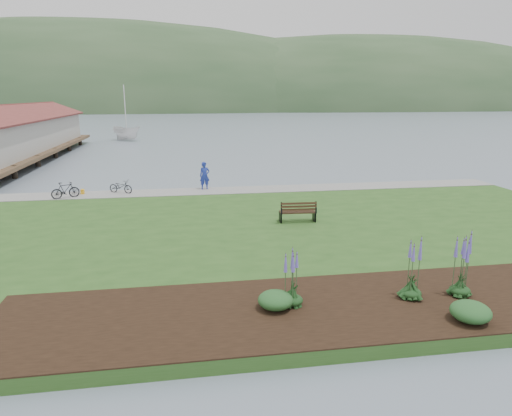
{
  "coord_description": "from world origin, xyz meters",
  "views": [
    {
      "loc": [
        -3.61,
        -21.3,
        6.32
      ],
      "look_at": [
        -0.41,
        -1.45,
        1.3
      ],
      "focal_mm": 32.0,
      "sensor_mm": 36.0,
      "label": 1
    }
  ],
  "objects_px": {
    "park_bench": "(298,211)",
    "bicycle_a": "(121,186)",
    "person": "(205,173)",
    "sailboat": "(127,141)"
  },
  "relations": [
    {
      "from": "bicycle_a",
      "to": "sailboat",
      "type": "bearing_deg",
      "value": 33.4
    },
    {
      "from": "park_bench",
      "to": "sailboat",
      "type": "xyz_separation_m",
      "value": [
        -12.96,
        46.39,
        -0.92
      ]
    },
    {
      "from": "person",
      "to": "park_bench",
      "type": "bearing_deg",
      "value": -71.54
    },
    {
      "from": "park_bench",
      "to": "bicycle_a",
      "type": "bearing_deg",
      "value": 141.62
    },
    {
      "from": "person",
      "to": "sailboat",
      "type": "bearing_deg",
      "value": 96.59
    },
    {
      "from": "park_bench",
      "to": "person",
      "type": "xyz_separation_m",
      "value": [
        -3.97,
        8.44,
        0.51
      ]
    },
    {
      "from": "person",
      "to": "sailboat",
      "type": "relative_size",
      "value": 0.09
    },
    {
      "from": "park_bench",
      "to": "bicycle_a",
      "type": "xyz_separation_m",
      "value": [
        -9.15,
        8.14,
        -0.11
      ]
    },
    {
      "from": "bicycle_a",
      "to": "sailboat",
      "type": "xyz_separation_m",
      "value": [
        -3.81,
        38.25,
        -0.82
      ]
    },
    {
      "from": "park_bench",
      "to": "bicycle_a",
      "type": "height_order",
      "value": "park_bench"
    }
  ]
}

